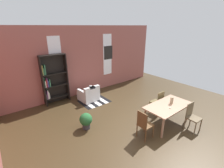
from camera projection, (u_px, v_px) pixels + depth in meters
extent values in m
plane|color=#3B2C19|center=(146.00, 129.00, 5.46)|extent=(10.69, 10.69, 0.00)
cube|color=#9A544C|center=(84.00, 61.00, 7.94)|extent=(9.13, 0.12, 3.38)
cube|color=white|center=(56.00, 62.00, 7.00)|extent=(0.55, 0.02, 2.20)
cube|color=white|center=(107.00, 55.00, 8.66)|extent=(0.55, 0.02, 2.20)
cube|color=#9E775D|center=(168.00, 105.00, 5.50)|extent=(1.73, 0.92, 0.04)
cylinder|color=#9E775D|center=(163.00, 128.00, 4.92)|extent=(0.07, 0.07, 0.72)
cylinder|color=#9E775D|center=(187.00, 112.00, 5.81)|extent=(0.07, 0.07, 0.72)
cylinder|color=#9E775D|center=(145.00, 118.00, 5.45)|extent=(0.07, 0.07, 0.72)
cylinder|color=#9E775D|center=(170.00, 105.00, 6.34)|extent=(0.07, 0.07, 0.72)
cylinder|color=#998466|center=(172.00, 100.00, 5.56)|extent=(0.10, 0.10, 0.24)
cylinder|color=silver|center=(170.00, 108.00, 5.26)|extent=(0.04, 0.04, 0.03)
cube|color=brown|center=(194.00, 118.00, 5.27)|extent=(0.42, 0.42, 0.04)
cube|color=brown|center=(190.00, 110.00, 5.32)|extent=(0.38, 0.05, 0.50)
cylinder|color=brown|center=(195.00, 129.00, 5.11)|extent=(0.04, 0.04, 0.43)
cylinder|color=brown|center=(201.00, 125.00, 5.31)|extent=(0.04, 0.04, 0.43)
cylinder|color=brown|center=(185.00, 124.00, 5.39)|extent=(0.04, 0.04, 0.43)
cylinder|color=brown|center=(190.00, 120.00, 5.59)|extent=(0.04, 0.04, 0.43)
cube|color=brown|center=(156.00, 102.00, 6.38)|extent=(0.40, 0.40, 0.04)
cube|color=brown|center=(161.00, 98.00, 6.16)|extent=(0.38, 0.03, 0.50)
cylinder|color=brown|center=(155.00, 104.00, 6.70)|extent=(0.04, 0.04, 0.43)
cylinder|color=brown|center=(149.00, 107.00, 6.50)|extent=(0.04, 0.04, 0.43)
cylinder|color=brown|center=(162.00, 108.00, 6.44)|extent=(0.04, 0.04, 0.43)
cylinder|color=brown|center=(157.00, 110.00, 6.23)|extent=(0.04, 0.04, 0.43)
cube|color=brown|center=(146.00, 125.00, 4.92)|extent=(0.40, 0.40, 0.04)
cube|color=brown|center=(142.00, 120.00, 4.73)|extent=(0.03, 0.38, 0.50)
cylinder|color=brown|center=(153.00, 132.00, 4.97)|extent=(0.04, 0.04, 0.43)
cylinder|color=brown|center=(144.00, 126.00, 5.24)|extent=(0.04, 0.04, 0.43)
cylinder|color=brown|center=(146.00, 136.00, 4.77)|extent=(0.04, 0.04, 0.43)
cylinder|color=brown|center=(137.00, 130.00, 5.03)|extent=(0.04, 0.04, 0.43)
cube|color=black|center=(43.00, 82.00, 6.70)|extent=(0.04, 0.28, 2.22)
cube|color=black|center=(67.00, 77.00, 7.32)|extent=(0.04, 0.28, 2.22)
cube|color=black|center=(54.00, 79.00, 7.11)|extent=(1.11, 0.01, 2.22)
cube|color=black|center=(57.00, 97.00, 7.30)|extent=(1.07, 0.28, 0.04)
cube|color=#4C4C51|center=(46.00, 96.00, 6.96)|extent=(0.04, 0.24, 0.25)
cube|color=#8C4C8C|center=(47.00, 95.00, 6.96)|extent=(0.03, 0.24, 0.37)
cube|color=white|center=(48.00, 94.00, 6.98)|extent=(0.03, 0.22, 0.42)
cube|color=white|center=(49.00, 95.00, 7.03)|extent=(0.04, 0.18, 0.28)
cube|color=black|center=(56.00, 85.00, 7.10)|extent=(1.07, 0.28, 0.04)
cube|color=#33724C|center=(44.00, 83.00, 6.73)|extent=(0.04, 0.14, 0.44)
cube|color=white|center=(45.00, 84.00, 6.79)|extent=(0.03, 0.21, 0.29)
cube|color=#B22D28|center=(46.00, 83.00, 6.80)|extent=(0.03, 0.20, 0.34)
cube|color=#8C4C8C|center=(47.00, 83.00, 6.82)|extent=(0.03, 0.18, 0.40)
cube|color=#284C8C|center=(48.00, 84.00, 6.86)|extent=(0.03, 0.15, 0.27)
cube|color=#33724C|center=(49.00, 83.00, 6.88)|extent=(0.04, 0.22, 0.34)
cube|color=black|center=(54.00, 74.00, 6.91)|extent=(1.07, 0.28, 0.04)
cube|color=gold|center=(42.00, 70.00, 6.55)|extent=(0.05, 0.16, 0.41)
cube|color=#33724C|center=(43.00, 72.00, 6.60)|extent=(0.04, 0.15, 0.30)
cube|color=#33724C|center=(45.00, 70.00, 6.61)|extent=(0.05, 0.17, 0.43)
cube|color=black|center=(52.00, 55.00, 6.63)|extent=(1.07, 0.28, 0.04)
cube|color=silver|center=(88.00, 96.00, 7.57)|extent=(0.85, 0.85, 0.40)
cube|color=silver|center=(92.00, 90.00, 7.22)|extent=(0.81, 0.21, 0.35)
cube|color=silver|center=(94.00, 89.00, 7.69)|extent=(0.16, 0.73, 0.15)
cube|color=silver|center=(82.00, 92.00, 7.27)|extent=(0.16, 0.73, 0.15)
cube|color=black|center=(92.00, 88.00, 7.17)|extent=(0.29, 0.19, 0.08)
cylinder|color=#333338|center=(86.00, 126.00, 5.47)|extent=(0.27, 0.27, 0.18)
sphere|color=#235B2D|center=(86.00, 119.00, 5.38)|extent=(0.43, 0.43, 0.43)
cube|color=black|center=(84.00, 105.00, 7.14)|extent=(0.18, 1.09, 0.01)
cube|color=white|center=(88.00, 103.00, 7.25)|extent=(0.18, 1.09, 0.01)
cube|color=black|center=(91.00, 102.00, 7.36)|extent=(0.18, 1.09, 0.01)
cube|color=white|center=(94.00, 101.00, 7.46)|extent=(0.18, 1.09, 0.01)
cube|color=black|center=(98.00, 100.00, 7.57)|extent=(0.18, 1.09, 0.01)
cube|color=white|center=(101.00, 99.00, 7.68)|extent=(0.18, 1.09, 0.01)
cube|color=black|center=(104.00, 98.00, 7.78)|extent=(0.18, 1.09, 0.01)
cube|color=black|center=(108.00, 53.00, 8.64)|extent=(0.56, 0.03, 0.72)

